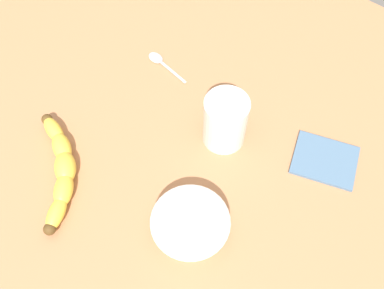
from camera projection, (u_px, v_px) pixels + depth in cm
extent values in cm
cube|color=#B1764E|center=(181.00, 157.00, 82.52)|extent=(120.00, 120.00, 3.00)
ellipsoid|color=yellow|center=(56.00, 213.00, 73.03)|extent=(5.26, 7.09, 2.75)
ellipsoid|color=yellow|center=(64.00, 190.00, 75.25)|extent=(6.56, 7.20, 3.29)
ellipsoid|color=yellow|center=(65.00, 167.00, 77.48)|extent=(7.44, 7.17, 3.82)
ellipsoid|color=yellow|center=(62.00, 147.00, 79.62)|extent=(7.31, 6.05, 3.29)
ellipsoid|color=yellow|center=(54.00, 130.00, 81.58)|extent=(7.05, 4.55, 2.75)
sphere|color=#513819|center=(50.00, 229.00, 71.56)|extent=(2.10, 2.10, 2.10)
sphere|color=#513819|center=(47.00, 119.00, 82.82)|extent=(2.10, 2.10, 2.10)
cylinder|color=silver|center=(225.00, 121.00, 78.43)|extent=(8.06, 8.06, 10.79)
cylinder|color=#DA9FA5|center=(225.00, 121.00, 78.55)|extent=(7.56, 7.56, 10.00)
cylinder|color=white|center=(190.00, 225.00, 71.58)|extent=(11.02, 11.02, 4.47)
torus|color=white|center=(190.00, 221.00, 70.18)|extent=(13.18, 13.18, 1.20)
ellipsoid|color=silver|center=(156.00, 58.00, 92.86)|extent=(3.91, 2.90, 0.80)
cube|color=silver|center=(172.00, 71.00, 90.94)|extent=(8.48, 1.74, 0.25)
cube|color=slate|center=(325.00, 160.00, 80.10)|extent=(13.91, 12.65, 0.60)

